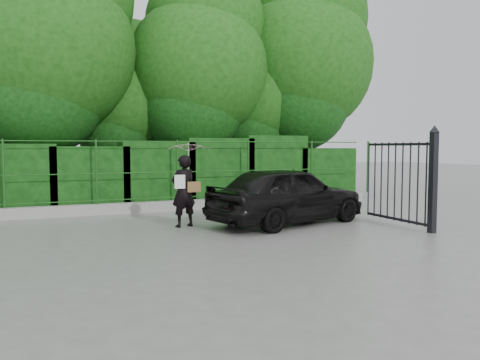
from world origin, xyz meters
name	(u,v)px	position (x,y,z in m)	size (l,w,h in m)	color
ground	(216,239)	(0.00, 0.00, 0.00)	(80.00, 80.00, 0.00)	gray
kerb	(164,206)	(0.00, 4.50, 0.15)	(14.00, 0.25, 0.30)	#9E9E99
fence	(171,170)	(0.22, 4.50, 1.20)	(14.13, 0.06, 1.80)	#1A4E16
hedge	(156,174)	(-0.01, 5.50, 1.03)	(14.20, 1.20, 2.27)	black
trees	(173,71)	(1.14, 7.74, 4.62)	(17.10, 6.15, 8.08)	black
gate	(417,178)	(4.60, -0.72, 1.19)	(0.22, 2.33, 2.36)	black
woman	(187,171)	(-0.11, 1.71, 1.33)	(1.00, 1.02, 2.01)	black
car	(288,195)	(2.27, 1.12, 0.72)	(1.69, 4.21, 1.43)	black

